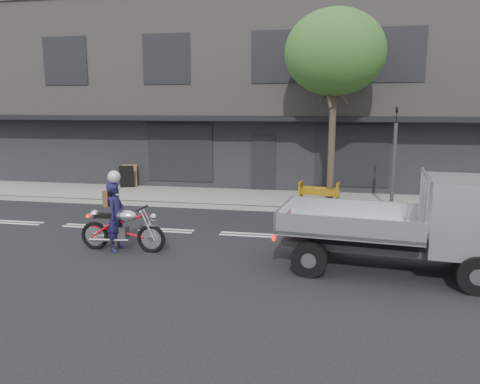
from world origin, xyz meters
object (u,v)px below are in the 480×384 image
object	(u,v)px
motorcycle	(122,228)
flatbed_ute	(448,218)
rider	(116,217)
construction_barrier	(319,193)
traffic_light_pole	(394,165)
sandwich_board	(127,177)
street_tree	(335,53)

from	to	relation	value
motorcycle	flatbed_ute	distance (m)	7.44
rider	construction_barrier	size ratio (longest dim) A/B	1.23
traffic_light_pole	construction_barrier	world-z (taller)	traffic_light_pole
sandwich_board	street_tree	bearing A→B (deg)	-28.51
street_tree	traffic_light_pole	world-z (taller)	street_tree
motorcycle	construction_barrier	distance (m)	7.47
rider	flatbed_ute	world-z (taller)	flatbed_ute
motorcycle	rider	world-z (taller)	rider
street_tree	sandwich_board	bearing A→B (deg)	170.09
street_tree	rider	xyz separation A→B (m)	(-5.15, -6.19, -4.42)
traffic_light_pole	motorcycle	xyz separation A→B (m)	(-7.00, -5.34, -1.07)
motorcycle	sandwich_board	xyz separation A→B (m)	(-3.35, 7.65, 0.04)
traffic_light_pole	rider	size ratio (longest dim) A/B	2.05
street_tree	traffic_light_pole	distance (m)	4.23
street_tree	flatbed_ute	world-z (taller)	street_tree
street_tree	flatbed_ute	xyz separation A→B (m)	(2.40, -6.56, -4.02)
sandwich_board	flatbed_ute	bearing A→B (deg)	-55.30
motorcycle	traffic_light_pole	bearing A→B (deg)	36.93
street_tree	sandwich_board	world-z (taller)	street_tree
rider	sandwich_board	distance (m)	8.29
construction_barrier	motorcycle	bearing A→B (deg)	-128.29
rider	street_tree	bearing A→B (deg)	-40.18
flatbed_ute	street_tree	bearing A→B (deg)	116.44
motorcycle	flatbed_ute	bearing A→B (deg)	-3.21
street_tree	construction_barrier	distance (m)	4.76
motorcycle	flatbed_ute	world-z (taller)	flatbed_ute
street_tree	flatbed_ute	distance (m)	8.06
traffic_light_pole	sandwich_board	bearing A→B (deg)	167.43
rider	flatbed_ute	bearing A→B (deg)	-93.16
traffic_light_pole	rider	world-z (taller)	traffic_light_pole
rider	motorcycle	bearing A→B (deg)	-90.40
street_tree	rider	size ratio (longest dim) A/B	3.94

